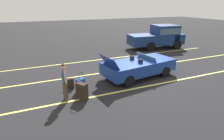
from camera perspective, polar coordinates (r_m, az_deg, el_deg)
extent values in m
plane|color=black|center=(10.76, 8.05, -1.98)|extent=(80.00, 80.00, 0.00)
cube|color=#EAE066|center=(9.74, 12.10, -4.63)|extent=(18.00, 0.12, 0.01)
cube|color=#EAE066|center=(11.86, 4.66, 0.24)|extent=(18.00, 0.12, 0.01)
cube|color=#EAE066|center=(14.18, -0.44, 3.59)|extent=(18.00, 0.12, 0.01)
cube|color=navy|center=(10.54, 8.21, 1.15)|extent=(4.31, 2.33, 0.64)
cube|color=navy|center=(11.51, 13.71, 1.79)|extent=(1.54, 1.84, 0.38)
cube|color=slate|center=(10.73, 10.45, 3.98)|extent=(0.40, 1.56, 0.31)
cube|color=black|center=(10.57, 6.19, 3.72)|extent=(0.19, 0.24, 0.22)
cube|color=black|center=(10.02, 8.76, 2.71)|extent=(0.19, 0.24, 0.22)
cube|color=navy|center=(9.28, -0.95, 2.67)|extent=(0.58, 1.53, 0.55)
cylinder|color=black|center=(12.02, 10.38, 1.75)|extent=(0.63, 0.30, 0.60)
cylinder|color=black|center=(10.94, 15.98, -0.51)|extent=(0.63, 0.30, 0.60)
cylinder|color=black|center=(10.57, -0.01, -0.44)|extent=(0.63, 0.30, 0.60)
cylinder|color=black|center=(9.32, 5.22, -3.37)|extent=(0.63, 0.30, 0.60)
cube|color=#2D2319|center=(8.17, -9.20, -6.47)|extent=(0.50, 0.56, 0.74)
cube|color=black|center=(8.30, -8.48, -6.45)|extent=(0.22, 0.33, 0.41)
cylinder|color=gray|center=(8.01, -10.45, -3.38)|extent=(0.03, 0.03, 0.21)
cylinder|color=gray|center=(7.84, -9.06, -3.82)|extent=(0.03, 0.03, 0.21)
cylinder|color=black|center=(7.89, -9.81, -2.91)|extent=(0.17, 0.24, 0.03)
sphere|color=black|center=(8.37, -10.42, -8.58)|extent=(0.04, 0.04, 0.04)
sphere|color=black|center=(8.16, -8.69, -9.24)|extent=(0.04, 0.04, 0.04)
cube|color=#1E479E|center=(8.93, -9.58, -4.59)|extent=(0.47, 0.41, 0.62)
cube|color=navy|center=(9.03, -10.14, -4.64)|extent=(0.29, 0.18, 0.34)
cylinder|color=gray|center=(8.63, -9.98, -2.07)|extent=(0.03, 0.03, 0.33)
cylinder|color=gray|center=(8.77, -8.94, -1.65)|extent=(0.03, 0.03, 0.33)
cylinder|color=black|center=(8.64, -9.51, -0.86)|extent=(0.20, 0.13, 0.03)
sphere|color=black|center=(8.90, -9.72, -6.73)|extent=(0.04, 0.04, 0.04)
sphere|color=black|center=(9.08, -8.44, -6.12)|extent=(0.04, 0.04, 0.04)
cube|color=#2D2319|center=(9.37, -12.69, -4.00)|extent=(0.36, 0.24, 0.50)
cube|color=black|center=(9.49, -12.73, -3.95)|extent=(0.27, 0.05, 0.28)
sphere|color=black|center=(9.39, -13.27, -5.54)|extent=(0.04, 0.04, 0.04)
sphere|color=black|center=(9.40, -11.82, -5.39)|extent=(0.04, 0.04, 0.04)
cylinder|color=#4C3F2D|center=(8.30, -14.27, -6.14)|extent=(0.16, 0.16, 0.82)
cylinder|color=#4C3F2D|center=(8.12, -13.90, -6.70)|extent=(0.16, 0.16, 0.82)
ellipsoid|color=#334C8C|center=(7.93, -14.51, -1.80)|extent=(0.25, 0.34, 0.60)
sphere|color=tan|center=(7.80, -14.76, 0.90)|extent=(0.21, 0.21, 0.21)
sphere|color=#472D19|center=(7.78, -14.79, 1.23)|extent=(0.18, 0.18, 0.18)
cylinder|color=tan|center=(8.09, -14.91, -0.89)|extent=(0.11, 0.20, 0.53)
cylinder|color=tan|center=(7.72, -14.17, -1.84)|extent=(0.11, 0.20, 0.53)
cube|color=navy|center=(18.84, 18.49, 9.28)|extent=(1.32, 2.02, 0.90)
cube|color=navy|center=(18.21, 15.85, 10.49)|extent=(2.32, 2.14, 1.70)
cube|color=slate|center=(18.16, 15.97, 11.68)|extent=(2.28, 2.16, 0.51)
cube|color=navy|center=(17.22, 9.41, 9.12)|extent=(2.61, 2.18, 0.90)
cylinder|color=black|center=(19.54, 16.33, 8.50)|extent=(0.83, 0.38, 0.80)
cylinder|color=black|center=(18.08, 19.36, 7.32)|extent=(0.83, 0.38, 0.80)
cylinder|color=black|center=(18.26, 9.14, 8.29)|extent=(0.83, 0.38, 0.80)
cylinder|color=black|center=(16.68, 11.78, 7.05)|extent=(0.83, 0.38, 0.80)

